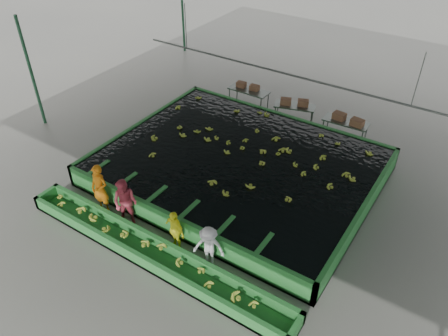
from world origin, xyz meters
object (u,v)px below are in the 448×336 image
Objects in this scene: packing_table_mid at (294,113)px; box_stack_right at (348,122)px; worker_d at (209,247)px; packing_table_right at (344,130)px; worker_a at (100,189)px; box_stack_left at (248,88)px; packing_table_left at (249,98)px; worker_c at (175,230)px; sorting_trough at (152,253)px; box_stack_mid at (294,105)px; worker_b at (125,203)px; flotation_tank at (238,167)px.

packing_table_mid is 2.63m from box_stack_right.
worker_d reaches higher than packing_table_mid.
worker_a is at bearing -120.41° from packing_table_right.
box_stack_left is (-4.32, 9.50, 0.16)m from worker_d.
worker_a is 9.43m from packing_table_left.
worker_c is 9.33m from packing_table_mid.
box_stack_mid reaches higher than sorting_trough.
packing_table_left is at bearing 120.56° from worker_c.
worker_d reaches higher than box_stack_right.
box_stack_mid is at bearing 175.21° from box_stack_right.
packing_table_right is (5.01, -0.24, -0.02)m from packing_table_left.
packing_table_left is at bearing 177.30° from packing_table_right.
worker_c is 0.81× the size of packing_table_mid.
worker_a is at bearing 162.28° from worker_b.
flotation_tank is 5.40× the size of packing_table_mid.
sorting_trough is at bearing -42.16° from worker_b.
worker_c reaches higher than box_stack_mid.
worker_c reaches higher than packing_table_left.
sorting_trough is 0.99m from worker_c.
sorting_trough is at bearing -89.38° from box_stack_mid.
packing_table_mid is at bearing -2.13° from packing_table_left.
worker_c reaches higher than sorting_trough.
sorting_trough is 5.61× the size of worker_b.
worker_d is 9.47m from packing_table_mid.
flotation_tank is at bearing -117.66° from box_stack_right.
sorting_trough is 10.16m from box_stack_mid.
worker_b is at bearing -166.54° from worker_c.
packing_table_mid is (1.70, 9.31, -0.47)m from worker_b.
flotation_tank is at bearing -116.61° from packing_table_right.
box_stack_mid reaches higher than packing_table_right.
sorting_trough is 10.27m from packing_table_right.
sorting_trough is 8.58× the size of box_stack_left.
flotation_tank is at bearing 50.02° from worker_b.
sorting_trough is 1.88m from worker_d.
worker_a is 3.27m from worker_c.
packing_table_left is at bearing 77.23° from worker_b.
worker_a reaches higher than packing_table_right.
worker_c is 0.75× the size of packing_table_left.
packing_table_right reaches higher than sorting_trough.
worker_b reaches higher than box_stack_left.
flotation_tank is 1.00× the size of sorting_trough.
worker_a is 1.26× the size of worker_c.
packing_table_right is (2.44, 4.87, -0.01)m from flotation_tank.
worker_d is 10.44m from box_stack_left.
worker_d is at bearing 26.22° from sorting_trough.
sorting_trough is 7.81× the size of box_stack_mid.
worker_c is at bearing -5.63° from worker_a.
worker_b is 1.53× the size of box_stack_left.
box_stack_left is (-3.01, 9.50, 0.16)m from worker_c.
box_stack_left is at bearing 121.07° from worker_c.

